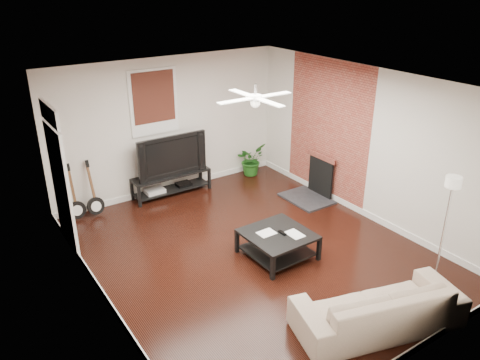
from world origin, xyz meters
The scene contains 14 objects.
room centered at (0.00, 0.00, 1.40)m, with size 5.01×6.01×2.81m.
brick_accent centered at (2.49, 1.00, 1.40)m, with size 0.02×2.20×2.80m, color #983E31.
fireplace centered at (2.20, 1.00, 0.46)m, with size 0.80×1.10×0.92m, color black.
window_back centered at (-0.30, 2.97, 1.95)m, with size 1.00×0.06×1.30m, color #3E1510.
door_left centered at (-2.46, 1.90, 1.25)m, with size 0.08×1.00×2.50m, color white.
tv_stand centered at (-0.12, 2.78, 0.23)m, with size 1.65×0.44×0.46m, color black.
tv centered at (-0.12, 2.80, 0.88)m, with size 1.48×0.19×0.85m, color black.
coffee_table centered at (0.24, -0.33, 0.21)m, with size 1.01×1.01×0.42m, color black.
sofa centered at (0.28, -2.39, 0.32)m, with size 2.19×0.86×0.64m, color tan.
floor_lamp centered at (1.63, -2.29, 0.89)m, with size 0.29×0.29×1.79m, color silver, non-canonical shape.
potted_plant centered at (1.86, 2.74, 0.36)m, with size 0.64×0.55×0.71m, color #1D5719.
guitar_left centered at (-2.10, 2.75, 0.54)m, with size 0.34×0.24×1.09m, color black, non-canonical shape.
guitar_right centered at (-1.75, 2.72, 0.54)m, with size 0.34×0.24×1.09m, color black, non-canonical shape.
ceiling_fan centered at (0.00, 0.00, 2.60)m, with size 1.24×1.24×0.32m, color white, non-canonical shape.
Camera 1 is at (-3.96, -5.51, 4.26)m, focal length 35.53 mm.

